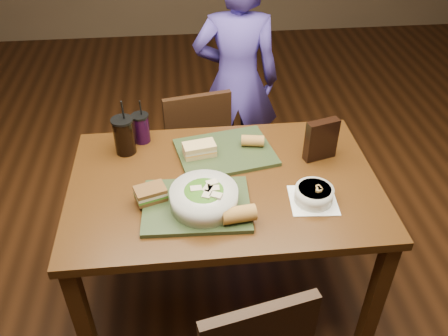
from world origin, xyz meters
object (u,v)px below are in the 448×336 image
at_px(soup_bowl, 314,194).
at_px(cup_cola, 124,136).
at_px(salad_bowl, 204,197).
at_px(baguette_near, 239,214).
at_px(baguette_far, 253,141).
at_px(chip_bag, 321,140).
at_px(sandwich_near, 151,194).
at_px(diner, 237,82).
at_px(cup_berry, 141,128).
at_px(tray_near, 197,205).
at_px(tray_far, 225,152).
at_px(dining_table, 224,197).
at_px(chair_far, 198,145).
at_px(sandwich_far, 199,149).

relative_size(soup_bowl, cup_cola, 0.74).
distance_m(salad_bowl, baguette_near, 0.16).
height_order(baguette_far, chip_bag, chip_bag).
relative_size(soup_bowl, sandwich_near, 1.44).
xyz_separation_m(diner, soup_bowl, (0.17, -1.14, 0.08)).
height_order(cup_cola, cup_berry, cup_cola).
distance_m(tray_near, tray_far, 0.38).
bearing_deg(cup_cola, chip_bag, -8.81).
bearing_deg(diner, sandwich_near, 71.15).
height_order(tray_far, soup_bowl, soup_bowl).
bearing_deg(baguette_far, dining_table, -124.69).
relative_size(salad_bowl, baguette_far, 2.55).
xyz_separation_m(tray_near, salad_bowl, (0.03, -0.01, 0.05)).
bearing_deg(cup_cola, cup_berry, 48.81).
relative_size(sandwich_near, cup_cola, 0.51).
xyz_separation_m(chair_far, soup_bowl, (0.42, -0.85, 0.32)).
height_order(dining_table, sandwich_near, sandwich_near).
xyz_separation_m(salad_bowl, cup_cola, (-0.33, 0.42, 0.03)).
bearing_deg(baguette_near, tray_far, 90.35).
bearing_deg(salad_bowl, tray_far, 71.41).
height_order(chair_far, salad_bowl, salad_bowl).
distance_m(dining_table, baguette_near, 0.30).
relative_size(sandwich_far, baguette_near, 1.21).
height_order(salad_bowl, sandwich_near, salad_bowl).
bearing_deg(baguette_near, sandwich_far, 105.44).
bearing_deg(sandwich_far, chair_far, 88.35).
distance_m(sandwich_near, baguette_near, 0.37).
height_order(cup_berry, chip_bag, cup_berry).
distance_m(chair_far, diner, 0.45).
bearing_deg(baguette_near, chair_far, 96.38).
bearing_deg(soup_bowl, chair_far, 116.31).
bearing_deg(baguette_near, dining_table, 96.37).
height_order(tray_near, baguette_far, baguette_far).
bearing_deg(chip_bag, tray_near, -169.89).
bearing_deg(baguette_far, sandwich_far, -169.40).
height_order(tray_far, cup_cola, cup_cola).
bearing_deg(soup_bowl, dining_table, 154.96).
distance_m(sandwich_far, baguette_far, 0.25).
height_order(dining_table, salad_bowl, salad_bowl).
bearing_deg(sandwich_near, tray_near, -14.69).
height_order(dining_table, chip_bag, chip_bag).
xyz_separation_m(diner, chip_bag, (0.27, -0.86, 0.15)).
bearing_deg(tray_near, baguette_far, 53.28).
bearing_deg(cup_cola, dining_table, -31.50).
xyz_separation_m(dining_table, salad_bowl, (-0.09, -0.16, 0.15)).
bearing_deg(baguette_near, salad_bowl, 141.68).
distance_m(diner, sandwich_far, 0.85).
height_order(tray_near, chip_bag, chip_bag).
height_order(soup_bowl, chip_bag, chip_bag).
xyz_separation_m(diner, sandwich_near, (-0.48, -1.09, 0.10)).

